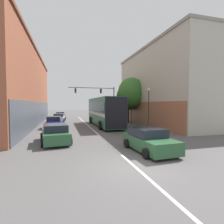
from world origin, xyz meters
The scene contains 14 objects.
ground_plane centered at (0.00, 0.00, 0.00)m, with size 160.00×160.00×0.00m, color #565454.
lane_center_line centered at (0.00, 13.55, 0.00)m, with size 0.14×39.09×0.01m.
building_left_brick centered at (-9.99, 18.44, 5.15)m, with size 7.34×27.72×10.07m.
building_right_storefront centered at (11.05, 14.99, 5.46)m, with size 7.45×18.77×10.69m.
bus centered at (2.05, 15.37, 2.07)m, with size 2.86×11.28×3.71m.
hatchback_foreground centered at (1.88, 2.28, 0.67)m, with size 2.28×4.16×1.41m.
parked_car_left_near centered at (-3.78, 6.29, 0.67)m, with size 2.42×4.33×1.40m.
parked_car_left_mid centered at (-3.91, 23.23, 0.63)m, with size 2.16×4.69×1.30m.
parked_car_left_far centered at (-4.26, 14.98, 0.67)m, with size 2.08×3.94×1.42m.
parked_car_left_distant centered at (-3.90, 30.19, 0.61)m, with size 2.12×4.20×1.27m.
traffic_signal_gantry centered at (3.17, 23.08, 4.40)m, with size 8.13×0.36×6.03m.
street_lamp centered at (5.62, 9.59, 2.47)m, with size 0.28×0.28×4.60m.
street_tree_near centered at (6.62, 18.24, 4.01)m, with size 3.81×3.43×6.12m.
street_tree_far centered at (6.58, 16.95, 4.63)m, with size 4.00×3.60×6.83m.
Camera 1 is at (-3.13, -7.34, 2.88)m, focal length 28.00 mm.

